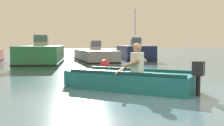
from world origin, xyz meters
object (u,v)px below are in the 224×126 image
Objects in this scene: rowboat_with_person at (129,80)px; mooring_buoy at (105,64)px; moored_boat_navy at (135,53)px; moored_boat_green at (43,56)px; moored_boat_grey at (94,56)px.

rowboat_with_person is 7.23× the size of mooring_buoy.
rowboat_with_person is 12.80m from moored_boat_navy.
moored_boat_green is 1.05× the size of moored_boat_grey.
rowboat_with_person is 9.37m from moored_boat_green.
rowboat_with_person is at bearing -102.62° from mooring_buoy.
moored_boat_navy reaches higher than moored_boat_grey.
rowboat_with_person is 0.52× the size of moored_boat_grey.
moored_boat_grey reaches higher than mooring_buoy.
moored_boat_green is 3.47m from moored_boat_grey.
rowboat_with_person reaches higher than mooring_buoy.
moored_boat_grey is at bearing 79.21° from mooring_buoy.
rowboat_with_person is 0.50× the size of moored_boat_green.
moored_boat_grey is at bearing -161.03° from moored_boat_navy.
moored_boat_navy is (3.34, 1.15, 0.13)m from moored_boat_grey.
rowboat_with_person is 5.77m from mooring_buoy.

